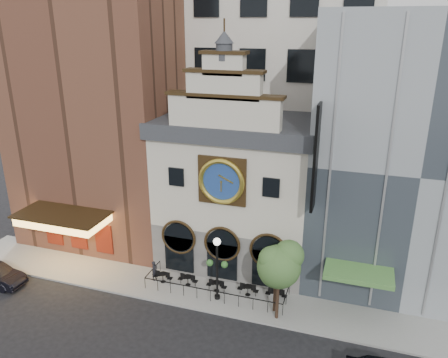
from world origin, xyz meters
The scene contains 16 objects.
ground centered at (0.00, 0.00, 0.00)m, with size 120.00×120.00×0.00m, color black.
sidewalk centered at (0.00, 2.50, 0.07)m, with size 44.00×5.00×0.15m, color gray.
clock_building centered at (0.00, 7.82, 6.69)m, with size 12.60×8.78×18.65m.
theater_building centered at (-13.00, 9.96, 12.60)m, with size 14.00×15.60×25.00m.
retail_building centered at (12.99, 9.99, 10.14)m, with size 14.00×14.40×20.00m.
office_tower centered at (0.00, 20.00, 20.00)m, with size 20.00×16.00×40.00m, color silver.
cafe_railing centered at (0.00, 2.50, 0.60)m, with size 10.60×2.60×0.90m, color black, non-canonical shape.
bistro_0 centered at (-4.38, 2.39, 0.61)m, with size 1.58×0.68×0.90m.
bistro_1 centered at (-2.36, 2.61, 0.61)m, with size 1.58×0.68×0.90m.
bistro_2 centered at (0.00, 2.55, 0.61)m, with size 1.58×0.68×0.90m.
bistro_3 centered at (2.38, 2.79, 0.61)m, with size 1.58×0.68×0.90m.
bistro_4 centered at (4.50, 2.84, 0.61)m, with size 1.58×0.68×0.90m.
pedestrian centered at (-5.13, 2.51, 0.95)m, with size 0.59×0.39×1.61m, color black.
lamppost centered at (0.36, 1.66, 3.21)m, with size 1.58×0.59×4.95m.
tree_left centered at (4.66, 1.57, 3.53)m, with size 2.39×2.30×4.60m.
tree_right centered at (5.01, 0.87, 4.41)m, with size 3.02×2.91×5.81m.
Camera 1 is at (9.29, -24.08, 19.28)m, focal length 35.00 mm.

